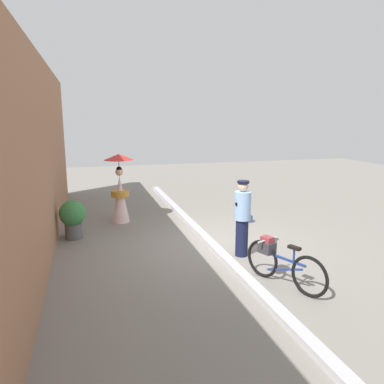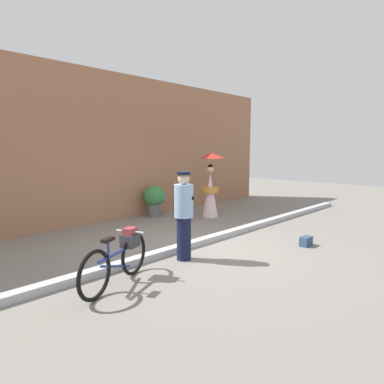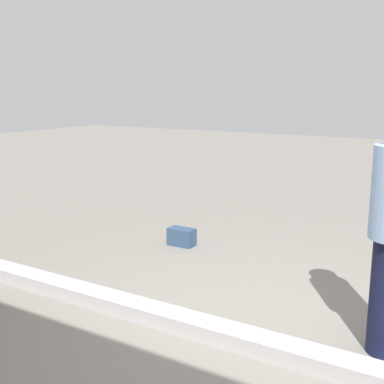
{
  "view_description": "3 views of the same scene",
  "coord_description": "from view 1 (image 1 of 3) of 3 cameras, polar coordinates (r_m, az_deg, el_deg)",
  "views": [
    {
      "loc": [
        -7.45,
        2.58,
        2.85
      ],
      "look_at": [
        0.64,
        0.27,
        1.15
      ],
      "focal_mm": 34.39,
      "sensor_mm": 36.0,
      "label": 1
    },
    {
      "loc": [
        -4.8,
        -4.6,
        1.99
      ],
      "look_at": [
        0.21,
        0.21,
        1.1
      ],
      "focal_mm": 31.12,
      "sensor_mm": 36.0,
      "label": 2
    },
    {
      "loc": [
        -1.1,
        2.77,
        1.71
      ],
      "look_at": [
        0.43,
        0.22,
        1.08
      ],
      "focal_mm": 45.95,
      "sensor_mm": 36.0,
      "label": 3
    }
  ],
  "objects": [
    {
      "name": "ground_plane",
      "position": [
        8.38,
        3.02,
        -8.48
      ],
      "size": [
        30.0,
        30.0,
        0.0
      ],
      "primitive_type": "plane",
      "color": "gray"
    },
    {
      "name": "building_wall",
      "position": [
        7.56,
        -23.43,
        4.33
      ],
      "size": [
        14.0,
        0.4,
        4.08
      ],
      "primitive_type": "cube",
      "color": "#9E6B4C",
      "rests_on": "ground_plane"
    },
    {
      "name": "sidewalk_curb",
      "position": [
        8.36,
        3.02,
        -8.09
      ],
      "size": [
        14.0,
        0.2,
        0.12
      ],
      "primitive_type": "cube",
      "color": "#B2B2B7",
      "rests_on": "ground_plane"
    },
    {
      "name": "bicycle_near_officer",
      "position": [
        6.64,
        13.57,
        -10.44
      ],
      "size": [
        1.57,
        0.73,
        0.79
      ],
      "color": "black",
      "rests_on": "ground_plane"
    },
    {
      "name": "person_officer",
      "position": [
        7.68,
        7.81,
        -3.8
      ],
      "size": [
        0.34,
        0.37,
        1.6
      ],
      "color": "#141938",
      "rests_on": "ground_plane"
    },
    {
      "name": "person_with_parasol",
      "position": [
        10.28,
        -11.12,
        0.54
      ],
      "size": [
        0.8,
        0.8,
        1.89
      ],
      "color": "silver",
      "rests_on": "ground_plane"
    },
    {
      "name": "potted_plant_by_door",
      "position": [
        9.24,
        -17.95,
        -3.64
      ],
      "size": [
        0.63,
        0.62,
        0.93
      ],
      "color": "#59595B",
      "rests_on": "ground_plane"
    },
    {
      "name": "backpack_on_pavement",
      "position": [
        10.44,
        8.66,
        -3.97
      ],
      "size": [
        0.29,
        0.17,
        0.19
      ],
      "color": "navy",
      "rests_on": "ground_plane"
    }
  ]
}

